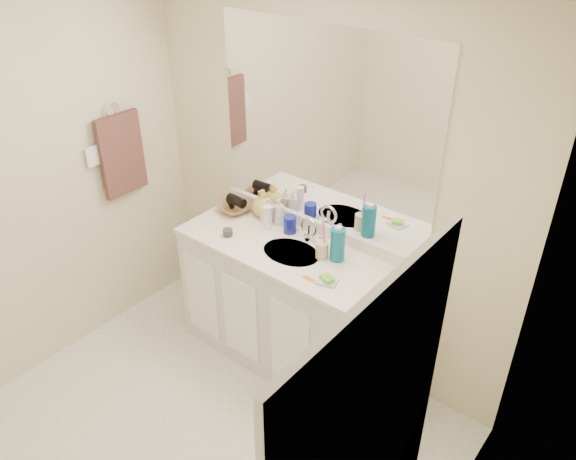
% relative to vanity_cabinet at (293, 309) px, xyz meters
% --- Properties ---
extents(floor, '(2.60, 2.60, 0.00)m').
position_rel_vanity_cabinet_xyz_m(floor, '(0.00, -1.02, -0.42)').
color(floor, white).
rests_on(floor, ground).
extents(ceiling, '(2.60, 2.60, 0.02)m').
position_rel_vanity_cabinet_xyz_m(ceiling, '(0.00, -1.02, 1.97)').
color(ceiling, white).
rests_on(ceiling, wall_back).
extents(wall_back, '(2.60, 0.02, 2.40)m').
position_rel_vanity_cabinet_xyz_m(wall_back, '(0.00, 0.28, 0.77)').
color(wall_back, beige).
rests_on(wall_back, floor).
extents(wall_left, '(0.02, 2.60, 2.40)m').
position_rel_vanity_cabinet_xyz_m(wall_left, '(-1.30, -1.02, 0.77)').
color(wall_left, beige).
rests_on(wall_left, floor).
extents(wall_right, '(0.02, 2.60, 2.40)m').
position_rel_vanity_cabinet_xyz_m(wall_right, '(1.30, -1.02, 0.77)').
color(wall_right, beige).
rests_on(wall_right, floor).
extents(vanity_cabinet, '(1.50, 0.55, 0.85)m').
position_rel_vanity_cabinet_xyz_m(vanity_cabinet, '(0.00, 0.00, 0.00)').
color(vanity_cabinet, silver).
rests_on(vanity_cabinet, floor).
extents(countertop, '(1.52, 0.57, 0.03)m').
position_rel_vanity_cabinet_xyz_m(countertop, '(0.00, 0.00, 0.44)').
color(countertop, white).
rests_on(countertop, vanity_cabinet).
extents(backsplash, '(1.52, 0.03, 0.08)m').
position_rel_vanity_cabinet_xyz_m(backsplash, '(0.00, 0.26, 0.50)').
color(backsplash, white).
rests_on(backsplash, countertop).
extents(sink_basin, '(0.37, 0.37, 0.02)m').
position_rel_vanity_cabinet_xyz_m(sink_basin, '(0.00, -0.02, 0.44)').
color(sink_basin, silver).
rests_on(sink_basin, countertop).
extents(faucet, '(0.02, 0.02, 0.11)m').
position_rel_vanity_cabinet_xyz_m(faucet, '(0.00, 0.16, 0.51)').
color(faucet, silver).
rests_on(faucet, countertop).
extents(mirror, '(1.48, 0.01, 1.20)m').
position_rel_vanity_cabinet_xyz_m(mirror, '(0.00, 0.27, 1.14)').
color(mirror, white).
rests_on(mirror, wall_back).
extents(blue_mug, '(0.09, 0.09, 0.11)m').
position_rel_vanity_cabinet_xyz_m(blue_mug, '(-0.15, 0.16, 0.51)').
color(blue_mug, '#151D96').
rests_on(blue_mug, countertop).
extents(tan_cup, '(0.10, 0.10, 0.10)m').
position_rel_vanity_cabinet_xyz_m(tan_cup, '(0.18, 0.05, 0.51)').
color(tan_cup, beige).
rests_on(tan_cup, countertop).
extents(toothbrush, '(0.01, 0.04, 0.22)m').
position_rel_vanity_cabinet_xyz_m(toothbrush, '(0.19, 0.05, 0.60)').
color(toothbrush, '#F440B4').
rests_on(toothbrush, tan_cup).
extents(mouthwash_bottle, '(0.10, 0.10, 0.21)m').
position_rel_vanity_cabinet_xyz_m(mouthwash_bottle, '(0.26, 0.09, 0.56)').
color(mouthwash_bottle, '#0B6484').
rests_on(mouthwash_bottle, countertop).
extents(soap_dish, '(0.13, 0.12, 0.01)m').
position_rel_vanity_cabinet_xyz_m(soap_dish, '(0.34, -0.13, 0.46)').
color(soap_dish, silver).
rests_on(soap_dish, countertop).
extents(green_soap, '(0.09, 0.08, 0.03)m').
position_rel_vanity_cabinet_xyz_m(green_soap, '(0.34, -0.13, 0.48)').
color(green_soap, '#6CC730').
rests_on(green_soap, soap_dish).
extents(orange_comb, '(0.12, 0.03, 0.01)m').
position_rel_vanity_cabinet_xyz_m(orange_comb, '(0.27, -0.17, 0.46)').
color(orange_comb, orange).
rests_on(orange_comb, countertop).
extents(dark_jar, '(0.07, 0.07, 0.04)m').
position_rel_vanity_cabinet_xyz_m(dark_jar, '(-0.43, -0.12, 0.48)').
color(dark_jar, '#37383E').
rests_on(dark_jar, countertop).
extents(extra_white_bottle, '(0.06, 0.06, 0.17)m').
position_rel_vanity_cabinet_xyz_m(extra_white_bottle, '(-0.28, 0.09, 0.54)').
color(extra_white_bottle, white).
rests_on(extra_white_bottle, countertop).
extents(soap_bottle_white, '(0.09, 0.09, 0.18)m').
position_rel_vanity_cabinet_xyz_m(soap_bottle_white, '(-0.27, 0.19, 0.55)').
color(soap_bottle_white, silver).
rests_on(soap_bottle_white, countertop).
extents(soap_bottle_cream, '(0.08, 0.08, 0.17)m').
position_rel_vanity_cabinet_xyz_m(soap_bottle_cream, '(-0.34, 0.17, 0.54)').
color(soap_bottle_cream, beige).
rests_on(soap_bottle_cream, countertop).
extents(soap_bottle_yellow, '(0.19, 0.19, 0.19)m').
position_rel_vanity_cabinet_xyz_m(soap_bottle_yellow, '(-0.42, 0.21, 0.55)').
color(soap_bottle_yellow, '#D8B154').
rests_on(soap_bottle_yellow, countertop).
extents(wicker_basket, '(0.25, 0.25, 0.05)m').
position_rel_vanity_cabinet_xyz_m(wicker_basket, '(-0.61, 0.13, 0.48)').
color(wicker_basket, '#8D6039').
rests_on(wicker_basket, countertop).
extents(hair_dryer, '(0.14, 0.08, 0.07)m').
position_rel_vanity_cabinet_xyz_m(hair_dryer, '(-0.59, 0.13, 0.54)').
color(hair_dryer, black).
rests_on(hair_dryer, wicker_basket).
extents(towel_ring, '(0.01, 0.11, 0.11)m').
position_rel_vanity_cabinet_xyz_m(towel_ring, '(-1.27, -0.25, 1.12)').
color(towel_ring, silver).
rests_on(towel_ring, wall_left).
extents(hand_towel, '(0.04, 0.32, 0.55)m').
position_rel_vanity_cabinet_xyz_m(hand_towel, '(-1.25, -0.25, 0.82)').
color(hand_towel, '#361F1D').
rests_on(hand_towel, towel_ring).
extents(switch_plate, '(0.01, 0.08, 0.13)m').
position_rel_vanity_cabinet_xyz_m(switch_plate, '(-1.27, -0.45, 0.88)').
color(switch_plate, white).
rests_on(switch_plate, wall_left).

